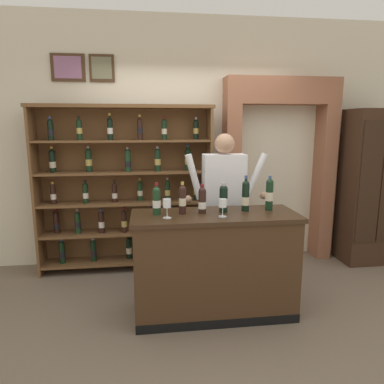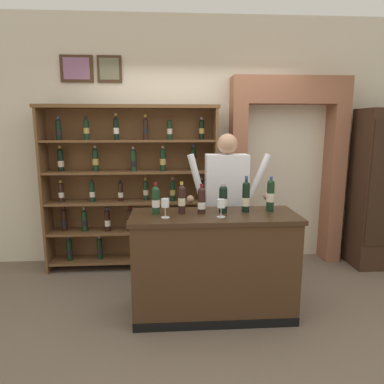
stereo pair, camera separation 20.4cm
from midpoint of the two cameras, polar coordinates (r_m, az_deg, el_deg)
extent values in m
cube|color=#6B5B4C|center=(3.55, 4.09, -19.19)|extent=(14.00, 14.00, 0.02)
cube|color=beige|center=(4.59, 1.75, 8.03)|extent=(12.00, 0.16, 3.08)
cube|color=#422B19|center=(4.63, -16.99, 18.65)|extent=(0.39, 0.02, 0.31)
cube|color=#8D5D82|center=(4.62, -17.03, 18.67)|extent=(0.31, 0.01, 0.25)
cube|color=#422B19|center=(4.56, -11.97, 19.00)|extent=(0.29, 0.02, 0.31)
cube|color=#6B694D|center=(4.55, -12.00, 19.02)|extent=(0.23, 0.01, 0.25)
cube|color=brown|center=(4.50, -21.56, 0.24)|extent=(0.03, 0.34, 2.00)
cube|color=brown|center=(4.33, 5.02, 0.59)|extent=(0.03, 0.34, 2.00)
cube|color=brown|center=(4.45, -8.36, 0.80)|extent=(2.07, 0.02, 2.00)
cube|color=brown|center=(4.54, -8.21, -10.73)|extent=(2.01, 0.32, 0.02)
cylinder|color=black|center=(4.61, -18.10, -9.11)|extent=(0.07, 0.07, 0.24)
sphere|color=black|center=(4.57, -18.20, -7.65)|extent=(0.07, 0.07, 0.07)
cylinder|color=black|center=(4.56, -18.22, -7.31)|extent=(0.03, 0.03, 0.07)
cylinder|color=navy|center=(4.55, -18.23, -7.02)|extent=(0.03, 0.03, 0.03)
cylinder|color=black|center=(4.61, -18.09, -9.28)|extent=(0.07, 0.07, 0.08)
cylinder|color=black|center=(4.56, -13.51, -9.14)|extent=(0.07, 0.07, 0.23)
sphere|color=black|center=(4.52, -13.58, -7.69)|extent=(0.07, 0.07, 0.07)
cylinder|color=black|center=(4.51, -13.59, -7.39)|extent=(0.03, 0.03, 0.06)
cylinder|color=#99999E|center=(4.50, -13.60, -7.12)|extent=(0.04, 0.04, 0.03)
cylinder|color=black|center=(4.56, -13.50, -9.29)|extent=(0.07, 0.07, 0.07)
cylinder|color=black|center=(4.53, -8.03, -9.01)|extent=(0.07, 0.07, 0.23)
sphere|color=black|center=(4.49, -8.07, -7.53)|extent=(0.07, 0.07, 0.07)
cylinder|color=black|center=(4.48, -8.08, -7.19)|extent=(0.03, 0.03, 0.07)
cylinder|color=black|center=(4.48, -8.09, -6.88)|extent=(0.04, 0.04, 0.03)
cylinder|color=beige|center=(4.54, -8.03, -9.21)|extent=(0.07, 0.07, 0.07)
cylinder|color=black|center=(4.52, -3.60, -9.07)|extent=(0.07, 0.07, 0.22)
sphere|color=black|center=(4.49, -3.62, -7.67)|extent=(0.07, 0.07, 0.07)
cylinder|color=black|center=(4.47, -3.63, -7.25)|extent=(0.03, 0.03, 0.08)
cylinder|color=#B79338|center=(4.46, -3.63, -6.88)|extent=(0.03, 0.03, 0.03)
cylinder|color=silver|center=(4.52, -3.60, -8.95)|extent=(0.07, 0.07, 0.07)
cylinder|color=#19381E|center=(4.54, 1.47, -9.00)|extent=(0.07, 0.07, 0.21)
sphere|color=#19381E|center=(4.50, 1.48, -7.65)|extent=(0.07, 0.07, 0.07)
cylinder|color=#19381E|center=(4.50, 1.48, -7.31)|extent=(0.03, 0.03, 0.07)
cylinder|color=navy|center=(4.49, 1.48, -7.03)|extent=(0.03, 0.03, 0.03)
cylinder|color=silver|center=(4.54, 1.47, -8.98)|extent=(0.07, 0.07, 0.07)
cube|color=brown|center=(4.42, -8.33, -6.26)|extent=(2.01, 0.32, 0.03)
cylinder|color=black|center=(4.56, -18.86, -4.54)|extent=(0.07, 0.07, 0.23)
sphere|color=black|center=(4.53, -18.95, -3.06)|extent=(0.07, 0.07, 0.07)
cylinder|color=black|center=(4.52, -18.97, -2.69)|extent=(0.03, 0.03, 0.07)
cylinder|color=maroon|center=(4.52, -18.99, -2.37)|extent=(0.03, 0.03, 0.03)
cylinder|color=black|center=(4.57, -18.83, -4.94)|extent=(0.07, 0.07, 0.07)
cylinder|color=#19381E|center=(4.46, -15.82, -4.78)|extent=(0.07, 0.07, 0.22)
sphere|color=#19381E|center=(4.43, -15.90, -3.34)|extent=(0.07, 0.07, 0.07)
cylinder|color=#19381E|center=(4.42, -15.92, -2.93)|extent=(0.02, 0.02, 0.08)
cylinder|color=#99999E|center=(4.42, -15.94, -2.57)|extent=(0.03, 0.03, 0.03)
cylinder|color=black|center=(4.46, -15.82, -4.82)|extent=(0.07, 0.07, 0.07)
cylinder|color=black|center=(4.39, -12.30, -4.80)|extent=(0.07, 0.07, 0.23)
sphere|color=black|center=(4.36, -12.36, -3.25)|extent=(0.07, 0.07, 0.07)
cylinder|color=black|center=(4.35, -12.37, -2.95)|extent=(0.03, 0.03, 0.06)
cylinder|color=navy|center=(4.35, -12.38, -2.70)|extent=(0.04, 0.04, 0.03)
cylinder|color=silver|center=(4.39, -12.29, -4.96)|extent=(0.07, 0.07, 0.07)
cylinder|color=black|center=(4.35, -8.77, -4.82)|extent=(0.07, 0.07, 0.23)
sphere|color=black|center=(4.32, -8.82, -3.29)|extent=(0.07, 0.07, 0.07)
cylinder|color=black|center=(4.31, -8.83, -2.85)|extent=(0.03, 0.03, 0.08)
cylinder|color=maroon|center=(4.31, -8.84, -2.46)|extent=(0.04, 0.04, 0.03)
cylinder|color=tan|center=(4.35, -8.77, -4.94)|extent=(0.07, 0.07, 0.07)
cylinder|color=black|center=(4.39, -4.51, -4.56)|extent=(0.07, 0.07, 0.23)
sphere|color=black|center=(4.36, -4.54, -3.01)|extent=(0.07, 0.07, 0.07)
cylinder|color=black|center=(4.35, -4.54, -2.56)|extent=(0.03, 0.03, 0.08)
cylinder|color=navy|center=(4.34, -4.55, -2.16)|extent=(0.03, 0.03, 0.03)
cylinder|color=tan|center=(4.38, -4.51, -4.49)|extent=(0.07, 0.07, 0.07)
cylinder|color=black|center=(4.40, -1.00, -4.60)|extent=(0.07, 0.07, 0.21)
sphere|color=black|center=(4.38, -1.01, -3.19)|extent=(0.07, 0.07, 0.07)
cylinder|color=black|center=(4.37, -1.01, -2.81)|extent=(0.03, 0.03, 0.07)
cylinder|color=navy|center=(4.36, -1.01, -2.49)|extent=(0.03, 0.03, 0.03)
cylinder|color=tan|center=(4.41, -1.00, -4.87)|extent=(0.07, 0.07, 0.07)
cylinder|color=black|center=(4.41, 3.07, -4.56)|extent=(0.07, 0.07, 0.22)
sphere|color=black|center=(4.39, 3.09, -3.13)|extent=(0.07, 0.07, 0.07)
cylinder|color=black|center=(4.38, 3.09, -2.83)|extent=(0.03, 0.03, 0.06)
cylinder|color=navy|center=(4.38, 3.09, -2.58)|extent=(0.03, 0.03, 0.03)
cylinder|color=beige|center=(4.42, 3.07, -4.85)|extent=(0.07, 0.07, 0.07)
cube|color=brown|center=(4.33, -8.47, -1.58)|extent=(2.01, 0.32, 0.02)
cylinder|color=black|center=(4.44, -19.29, -0.27)|extent=(0.06, 0.06, 0.20)
sphere|color=black|center=(4.43, -19.37, 1.08)|extent=(0.06, 0.06, 0.06)
cylinder|color=black|center=(4.42, -19.39, 1.37)|extent=(0.03, 0.03, 0.06)
cylinder|color=#B79338|center=(4.42, -19.40, 1.61)|extent=(0.03, 0.03, 0.03)
cylinder|color=silver|center=(4.45, -19.27, -0.44)|extent=(0.06, 0.06, 0.06)
cylinder|color=black|center=(4.34, -14.64, -0.22)|extent=(0.06, 0.06, 0.21)
sphere|color=black|center=(4.32, -14.71, 1.19)|extent=(0.06, 0.06, 0.06)
cylinder|color=black|center=(4.32, -14.73, 1.54)|extent=(0.03, 0.03, 0.07)
cylinder|color=black|center=(4.32, -14.74, 1.84)|extent=(0.03, 0.03, 0.03)
cylinder|color=silver|center=(4.35, -14.64, -0.38)|extent=(0.06, 0.06, 0.07)
cylinder|color=black|center=(4.31, -10.22, -0.20)|extent=(0.06, 0.06, 0.19)
sphere|color=black|center=(4.29, -10.26, 1.14)|extent=(0.06, 0.06, 0.06)
cylinder|color=black|center=(4.29, -10.27, 1.50)|extent=(0.02, 0.02, 0.06)
cylinder|color=black|center=(4.28, -10.28, 1.79)|extent=(0.03, 0.03, 0.03)
cylinder|color=silver|center=(4.31, -10.21, -0.43)|extent=(0.06, 0.06, 0.06)
cylinder|color=#19381E|center=(4.33, -6.19, -0.01)|extent=(0.06, 0.06, 0.20)
sphere|color=#19381E|center=(4.31, -6.22, 1.35)|extent=(0.06, 0.06, 0.06)
cylinder|color=#19381E|center=(4.31, -6.23, 1.77)|extent=(0.03, 0.03, 0.07)
cylinder|color=#B79338|center=(4.30, -6.24, 2.13)|extent=(0.03, 0.03, 0.03)
cylinder|color=beige|center=(4.33, -6.19, -0.07)|extent=(0.06, 0.06, 0.06)
cylinder|color=black|center=(4.26, -1.80, -0.07)|extent=(0.06, 0.06, 0.21)
sphere|color=black|center=(4.24, -1.81, 1.37)|extent=(0.06, 0.06, 0.06)
cylinder|color=black|center=(4.23, -1.81, 1.82)|extent=(0.03, 0.03, 0.08)
cylinder|color=#99999E|center=(4.23, -1.81, 2.20)|extent=(0.03, 0.03, 0.03)
cylinder|color=tan|center=(4.26, -1.80, -0.07)|extent=(0.06, 0.06, 0.07)
cylinder|color=black|center=(4.29, 2.93, -0.09)|extent=(0.06, 0.06, 0.19)
sphere|color=black|center=(4.27, 2.94, 1.25)|extent=(0.06, 0.06, 0.06)
cylinder|color=black|center=(4.27, 2.95, 1.73)|extent=(0.02, 0.02, 0.08)
cylinder|color=#99999E|center=(4.26, 2.95, 2.14)|extent=(0.03, 0.03, 0.03)
cylinder|color=tan|center=(4.29, 2.93, -0.04)|extent=(0.06, 0.06, 0.06)
cube|color=brown|center=(4.26, -8.61, 3.28)|extent=(2.01, 0.32, 0.02)
cylinder|color=black|center=(4.42, -19.35, 4.67)|extent=(0.07, 0.07, 0.22)
sphere|color=black|center=(4.41, -19.45, 6.19)|extent=(0.07, 0.07, 0.07)
cylinder|color=black|center=(4.41, -19.47, 6.57)|extent=(0.03, 0.03, 0.07)
cylinder|color=#B79338|center=(4.41, -19.49, 6.90)|extent=(0.04, 0.04, 0.03)
cylinder|color=beige|center=(4.43, -19.33, 4.35)|extent=(0.07, 0.07, 0.07)
cylinder|color=black|center=(4.31, -14.12, 4.87)|extent=(0.07, 0.07, 0.23)
sphere|color=black|center=(4.30, -14.19, 6.48)|extent=(0.07, 0.07, 0.07)
cylinder|color=black|center=(4.30, -14.21, 6.84)|extent=(0.03, 0.03, 0.07)
cylinder|color=#99999E|center=(4.30, -14.22, 7.14)|extent=(0.03, 0.03, 0.03)
cylinder|color=tan|center=(4.31, -14.11, 4.79)|extent=(0.07, 0.07, 0.07)
cylinder|color=#19381E|center=(4.23, -8.13, 4.90)|extent=(0.07, 0.07, 0.22)
sphere|color=#19381E|center=(4.22, -8.17, 6.47)|extent=(0.07, 0.07, 0.07)
cylinder|color=#19381E|center=(4.21, -8.18, 6.82)|extent=(0.03, 0.03, 0.06)
cylinder|color=#99999E|center=(4.21, -8.19, 7.11)|extent=(0.03, 0.03, 0.03)
cylinder|color=black|center=(4.23, -8.12, 4.58)|extent=(0.07, 0.07, 0.07)
cylinder|color=black|center=(4.20, -3.36, 4.99)|extent=(0.07, 0.07, 0.23)
sphere|color=black|center=(4.19, -3.38, 6.61)|extent=(0.07, 0.07, 0.07)
cylinder|color=black|center=(4.18, -3.38, 6.97)|extent=(0.03, 0.03, 0.06)
cylinder|color=#99999E|center=(4.18, -3.38, 7.28)|extent=(0.03, 0.03, 0.03)
cylinder|color=tan|center=(4.20, -3.36, 4.94)|extent=(0.07, 0.07, 0.07)
cylinder|color=black|center=(4.26, 1.58, 5.06)|extent=(0.07, 0.07, 0.22)
sphere|color=black|center=(4.25, 1.59, 6.64)|extent=(0.07, 0.07, 0.07)
cylinder|color=black|center=(4.25, 1.59, 7.12)|extent=(0.03, 0.03, 0.08)
cylinder|color=navy|center=(4.25, 1.60, 7.55)|extent=(0.04, 0.04, 0.03)
cylinder|color=tan|center=(4.26, 1.58, 4.99)|extent=(0.07, 0.07, 0.07)
cube|color=brown|center=(4.23, -8.75, 8.24)|extent=(2.01, 0.32, 0.02)
cylinder|color=black|center=(4.34, -19.61, 9.30)|extent=(0.06, 0.06, 0.20)
sphere|color=black|center=(4.34, -19.69, 10.67)|extent=(0.06, 0.06, 0.06)
cylinder|color=black|center=(4.34, -19.72, 11.02)|extent=(0.02, 0.02, 0.06)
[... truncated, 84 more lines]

